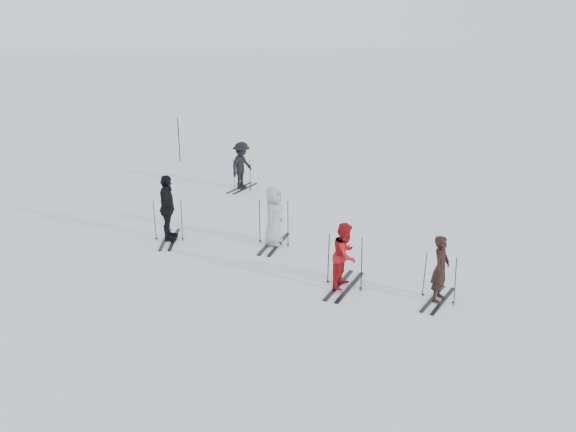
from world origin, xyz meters
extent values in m
plane|color=silver|center=(0.00, 0.00, 0.00)|extent=(120.00, 120.00, 0.00)
imported|color=black|center=(3.32, -2.05, 0.77)|extent=(0.62, 0.67, 1.54)
imported|color=#AA1316|center=(1.25, -1.28, 0.80)|extent=(0.89, 0.96, 1.59)
imported|color=#9EA1A7|center=(-0.38, 1.47, 0.82)|extent=(0.76, 0.93, 1.65)
imported|color=black|center=(-3.33, 1.90, 0.94)|extent=(0.49, 1.11, 1.87)
imported|color=black|center=(-1.40, 6.73, 0.83)|extent=(1.09, 1.23, 1.65)
cylinder|color=black|center=(-4.05, 10.53, 0.90)|extent=(0.05, 0.05, 1.80)
camera|label=1|loc=(-0.64, -15.07, 6.79)|focal=40.00mm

